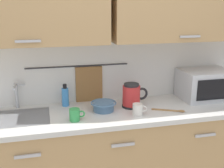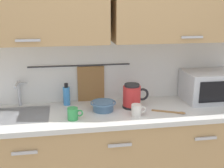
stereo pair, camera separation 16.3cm
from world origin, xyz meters
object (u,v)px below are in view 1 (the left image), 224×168
mug_near_sink (75,115)px  wooden_spoon (172,110)px  microwave (205,84)px  mixing_bowl (104,106)px  dish_soap_bottle (65,96)px  mug_by_kettle (138,110)px  electric_kettle (132,96)px

mug_near_sink → wooden_spoon: (0.81, 0.01, -0.04)m
mug_near_sink → microwave: bearing=11.5°
microwave → mixing_bowl: 1.00m
dish_soap_bottle → mug_by_kettle: dish_soap_bottle is taller
mug_near_sink → mixing_bowl: (0.25, 0.15, -0.00)m
microwave → mug_near_sink: 1.27m
dish_soap_bottle → mug_by_kettle: 0.65m
microwave → mug_near_sink: microwave is taller
mug_near_sink → mixing_bowl: bearing=31.0°
mug_near_sink → mixing_bowl: size_ratio=0.56×
dish_soap_bottle → wooden_spoon: bearing=-21.6°
mug_near_sink → wooden_spoon: size_ratio=0.46×
mug_near_sink → mixing_bowl: 0.30m
electric_kettle → mug_by_kettle: size_ratio=1.89×
electric_kettle → mug_by_kettle: (-0.01, -0.19, -0.05)m
dish_soap_bottle → mug_near_sink: dish_soap_bottle is taller
microwave → mug_near_sink: bearing=-168.5°
mug_by_kettle → wooden_spoon: 0.31m
mug_by_kettle → dish_soap_bottle: bearing=147.2°
mug_near_sink → mug_by_kettle: same height
mug_near_sink → wooden_spoon: mug_near_sink is taller
microwave → mixing_bowl: bearing=-174.3°
wooden_spoon → microwave: bearing=29.1°
dish_soap_bottle → wooden_spoon: (0.85, -0.34, -0.08)m
dish_soap_bottle → mug_near_sink: 0.35m
dish_soap_bottle → electric_kettle: bearing=-15.9°
electric_kettle → wooden_spoon: electric_kettle is taller
dish_soap_bottle → mug_near_sink: bearing=-82.7°
electric_kettle → microwave: bearing=5.0°
dish_soap_bottle → mixing_bowl: size_ratio=0.92×
mug_near_sink → mug_by_kettle: 0.50m
microwave → electric_kettle: bearing=-175.0°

